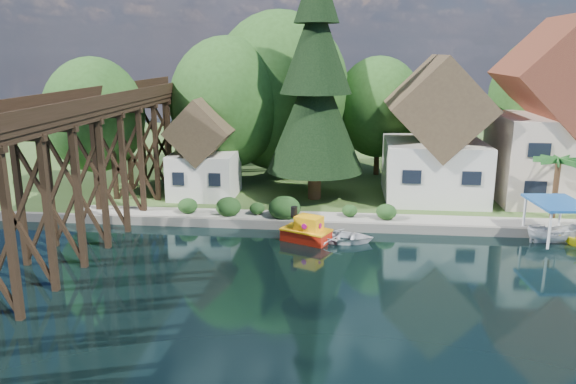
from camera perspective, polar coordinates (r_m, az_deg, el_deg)
name	(u,v)px	position (r m, az deg, el deg)	size (l,w,h in m)	color
ground	(340,277)	(30.54, 5.32, -8.62)	(140.00, 140.00, 0.00)	black
bank	(345,157)	(63.23, 5.77, 3.55)	(140.00, 52.00, 0.50)	#365120
seawall	(402,229)	(38.14, 11.53, -3.66)	(60.00, 0.40, 0.62)	slate
promenade	(430,221)	(39.56, 14.27, -2.84)	(50.00, 2.60, 0.06)	gray
trestle_bridge	(89,156)	(37.60, -19.58, 3.47)	(4.12, 44.18, 9.30)	black
house_left	(435,139)	(45.19, 14.71, 5.22)	(7.64, 8.64, 11.02)	silver
house_center	(555,123)	(47.71, 25.53, 6.31)	(8.65, 9.18, 13.89)	beige
shed	(204,155)	(44.81, -8.52, 3.75)	(5.09, 5.40, 7.85)	silver
bg_trees	(357,104)	(49.64, 7.04, 8.83)	(49.90, 13.30, 10.57)	#382314
shrubs	(276,207)	(39.18, -1.18, -1.49)	(15.76, 2.47, 1.70)	#173A14
conifer	(316,85)	(42.83, 2.83, 10.83)	(7.45, 7.45, 18.33)	#382314
palm_tree	(559,162)	(42.45, 25.79, 2.74)	(3.62, 3.62, 4.50)	#382314
tugboat	(307,231)	(35.70, 1.91, -4.01)	(3.47, 2.79, 2.21)	red
boat_white_a	(342,235)	(35.86, 5.53, -4.42)	(2.82, 3.95, 0.82)	white
boat_canopy	(555,225)	(38.99, 25.47, -3.09)	(3.50, 4.46, 2.70)	silver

